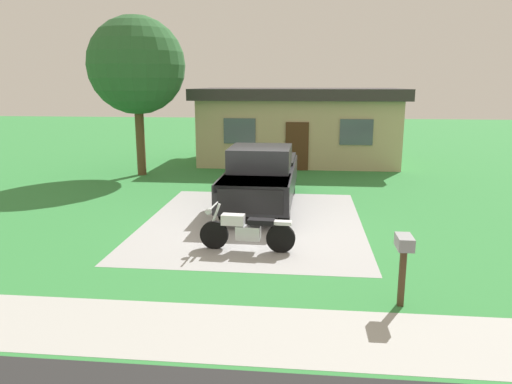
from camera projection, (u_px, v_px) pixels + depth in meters
name	position (u px, v px, depth m)	size (l,w,h in m)	color
ground_plane	(253.00, 222.00, 13.32)	(80.00, 80.00, 0.00)	#33833E
driveway_pad	(253.00, 222.00, 13.32)	(5.92, 7.24, 0.01)	#A3A3A3
sidewalk_strip	(212.00, 331.00, 7.50)	(36.00, 1.80, 0.01)	#ABABA6
motorcycle	(246.00, 231.00, 11.00)	(2.21, 0.70, 1.09)	black
pickup_truck	(262.00, 175.00, 15.03)	(2.09, 5.66, 1.90)	black
mailbox	(404.00, 252.00, 8.14)	(0.26, 0.48, 1.26)	#4C3823
shade_tree	(136.00, 66.00, 19.24)	(3.87, 3.87, 6.38)	brown
neighbor_house	(298.00, 124.00, 23.29)	(9.60, 5.60, 3.50)	tan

